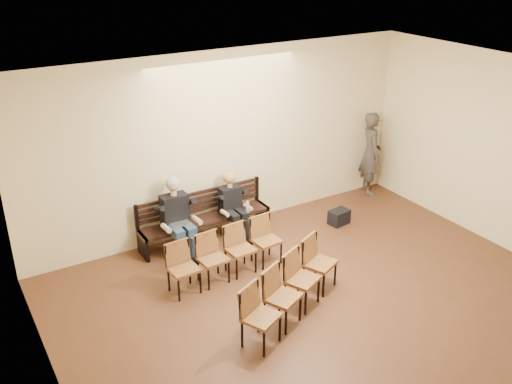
# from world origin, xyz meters

# --- Properties ---
(ground) EXTENTS (10.00, 10.00, 0.00)m
(ground) POSITION_xyz_m (0.00, 0.00, 0.00)
(ground) COLOR #522F1C
(ground) RESTS_ON ground
(room_walls) EXTENTS (8.02, 10.01, 3.51)m
(room_walls) POSITION_xyz_m (0.00, 0.79, 2.54)
(room_walls) COLOR beige
(room_walls) RESTS_ON ground
(bench) EXTENTS (2.60, 0.90, 0.45)m
(bench) POSITION_xyz_m (-0.63, 4.65, 0.23)
(bench) COLOR black
(bench) RESTS_ON ground
(seated_man) EXTENTS (0.60, 0.83, 1.44)m
(seated_man) POSITION_xyz_m (-1.25, 4.53, 0.72)
(seated_man) COLOR black
(seated_man) RESTS_ON ground
(seated_woman) EXTENTS (0.51, 0.70, 1.18)m
(seated_woman) POSITION_xyz_m (-0.11, 4.53, 0.59)
(seated_woman) COLOR black
(seated_woman) RESTS_ON ground
(laptop) EXTENTS (0.38, 0.31, 0.26)m
(laptop) POSITION_xyz_m (-1.24, 4.41, 0.58)
(laptop) COLOR silver
(laptop) RESTS_ON bench
(water_bottle) EXTENTS (0.08, 0.08, 0.24)m
(water_bottle) POSITION_xyz_m (0.05, 4.24, 0.57)
(water_bottle) COLOR silver
(water_bottle) RESTS_ON bench
(bag) EXTENTS (0.44, 0.34, 0.30)m
(bag) POSITION_xyz_m (1.96, 3.85, 0.15)
(bag) COLOR black
(bag) RESTS_ON ground
(passerby) EXTENTS (0.78, 0.92, 2.15)m
(passerby) POSITION_xyz_m (3.50, 4.75, 1.07)
(passerby) COLOR #3C3631
(passerby) RESTS_ON ground
(chair_row_front) EXTENTS (2.11, 0.61, 0.86)m
(chair_row_front) POSITION_xyz_m (-0.90, 3.29, 0.43)
(chair_row_front) COLOR brown
(chair_row_front) RESTS_ON ground
(chair_row_back) EXTENTS (2.20, 1.37, 0.90)m
(chair_row_back) POSITION_xyz_m (-0.54, 1.85, 0.45)
(chair_row_back) COLOR brown
(chair_row_back) RESTS_ON ground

